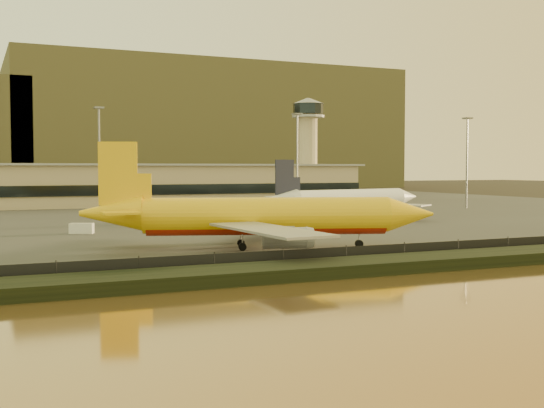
{
  "coord_description": "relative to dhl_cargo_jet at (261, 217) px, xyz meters",
  "views": [
    {
      "loc": [
        -37.27,
        -80.74,
        11.4
      ],
      "look_at": [
        3.71,
        12.0,
        6.08
      ],
      "focal_mm": 45.0,
      "sensor_mm": 36.0,
      "label": 1
    }
  ],
  "objects": [
    {
      "name": "gse_vehicle_yellow",
      "position": [
        23.13,
        25.29,
        -3.64
      ],
      "size": [
        3.82,
        2.86,
        1.57
      ],
      "primitive_type": "cube",
      "rotation": [
        0.0,
        0.0,
        -0.42
      ],
      "color": "#EEB20C",
      "rests_on": "tarmac"
    },
    {
      "name": "ground",
      "position": [
        0.47,
        -6.44,
        -4.63
      ],
      "size": [
        900.0,
        900.0,
        0.0
      ],
      "primitive_type": "plane",
      "color": "black",
      "rests_on": "ground"
    },
    {
      "name": "control_tower",
      "position": [
        70.47,
        124.56,
        17.04
      ],
      "size": [
        11.2,
        11.2,
        35.5
      ],
      "color": "tan",
      "rests_on": "tarmac"
    },
    {
      "name": "perimeter_fence",
      "position": [
        0.47,
        -19.44,
        -3.33
      ],
      "size": [
        300.0,
        0.05,
        2.2
      ],
      "primitive_type": "cube",
      "color": "black",
      "rests_on": "tarmac"
    },
    {
      "name": "tarmac",
      "position": [
        0.47,
        88.56,
        -4.53
      ],
      "size": [
        320.0,
        220.0,
        0.2
      ],
      "primitive_type": "cube",
      "color": "#2D2D2D",
      "rests_on": "ground"
    },
    {
      "name": "apron_light_masts",
      "position": [
        15.47,
        68.56,
        11.08
      ],
      "size": [
        152.2,
        12.2,
        25.4
      ],
      "color": "slate",
      "rests_on": "tarmac"
    },
    {
      "name": "dhl_cargo_jet",
      "position": [
        0.0,
        0.0,
        0.0
      ],
      "size": [
        48.4,
        46.09,
        14.82
      ],
      "rotation": [
        0.0,
        0.0,
        -0.32
      ],
      "color": "#EEB20C",
      "rests_on": "tarmac"
    },
    {
      "name": "white_narrowbody_jet",
      "position": [
        43.12,
        50.39,
        -0.52
      ],
      "size": [
        45.39,
        43.7,
        13.09
      ],
      "rotation": [
        0.0,
        0.0,
        0.19
      ],
      "color": "white",
      "rests_on": "tarmac"
    },
    {
      "name": "distant_hills",
      "position": [
        -20.27,
        333.56,
        26.76
      ],
      "size": [
        470.0,
        160.0,
        70.0
      ],
      "color": "brown",
      "rests_on": "ground"
    },
    {
      "name": "embankment",
      "position": [
        0.47,
        -23.44,
        -3.93
      ],
      "size": [
        320.0,
        7.0,
        1.4
      ],
      "primitive_type": "cube",
      "color": "black",
      "rests_on": "ground"
    },
    {
      "name": "terminal_building",
      "position": [
        -14.05,
        119.11,
        1.62
      ],
      "size": [
        202.0,
        25.0,
        12.6
      ],
      "color": "tan",
      "rests_on": "tarmac"
    },
    {
      "name": "gse_vehicle_white",
      "position": [
        -19.63,
        32.71,
        -3.54
      ],
      "size": [
        4.34,
        3.17,
        1.78
      ],
      "primitive_type": "cube",
      "rotation": [
        0.0,
        0.0,
        -0.4
      ],
      "color": "white",
      "rests_on": "tarmac"
    }
  ]
}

